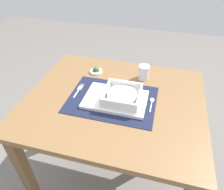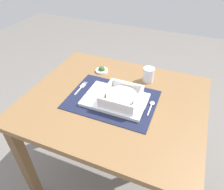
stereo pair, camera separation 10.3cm
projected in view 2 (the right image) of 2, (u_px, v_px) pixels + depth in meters
name	position (u px, v px, depth m)	size (l,w,h in m)	color
ground_plane	(114.00, 177.00, 1.53)	(6.00, 6.00, 0.00)	slate
dining_table	(114.00, 114.00, 1.13)	(0.90, 0.76, 0.75)	brown
placemat	(112.00, 99.00, 1.05)	(0.44, 0.32, 0.00)	#191E38
serving_plate	(115.00, 100.00, 1.04)	(0.31, 0.21, 0.02)	white
porridge_bowl	(121.00, 97.00, 1.01)	(0.18, 0.18, 0.05)	white
fork	(82.00, 87.00, 1.13)	(0.02, 0.13, 0.00)	silver
spoon	(152.00, 105.00, 1.01)	(0.02, 0.11, 0.01)	silver
butter_knife	(143.00, 109.00, 0.99)	(0.01, 0.14, 0.01)	black
drinking_glass	(148.00, 75.00, 1.17)	(0.06, 0.06, 0.08)	white
condiment_saucer	(102.00, 70.00, 1.26)	(0.07, 0.07, 0.04)	white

